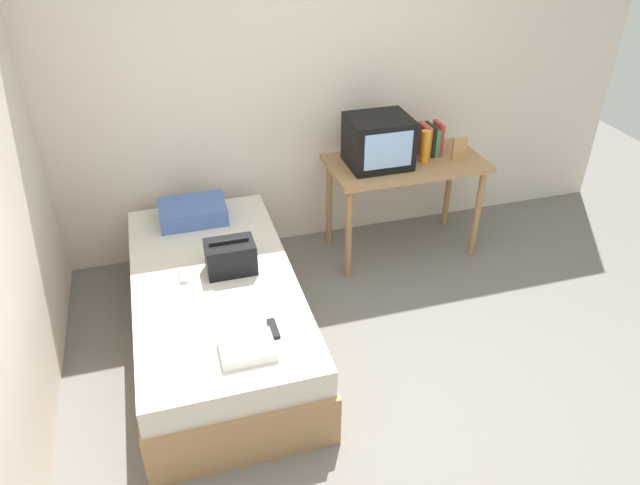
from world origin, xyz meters
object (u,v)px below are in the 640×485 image
picture_frame (459,149)px  magazine (198,307)px  book_row (430,140)px  remote_dark (273,329)px  tv (378,141)px  pillow (193,212)px  handbag (231,257)px  remote_silver (183,275)px  folded_towel (247,349)px  desk (405,173)px  bed (217,311)px  water_bottle (425,147)px

picture_frame → magazine: 2.24m
book_row → remote_dark: book_row is taller
tv → pillow: size_ratio=0.96×
handbag → magazine: bearing=-127.9°
remote_silver → folded_towel: bearing=-71.4°
handbag → remote_dark: handbag is taller
book_row → remote_dark: size_ratio=1.54×
pillow → remote_silver: pillow is taller
folded_towel → picture_frame: bearing=35.4°
magazine → folded_towel: 0.49m
magazine → remote_dark: (0.37, -0.31, 0.01)m
tv → handbag: size_ratio=1.47×
book_row → desk: bearing=-161.7°
bed → water_bottle: bearing=21.2°
desk → tv: 0.36m
water_bottle → folded_towel: (-1.58, -1.35, -0.36)m
bed → handbag: handbag is taller
bed → picture_frame: (1.92, 0.60, 0.61)m
desk → handbag: desk is taller
magazine → remote_silver: 0.33m
water_bottle → remote_dark: (-1.42, -1.22, -0.37)m
book_row → pillow: 1.83m
tv → magazine: (-1.44, -0.97, -0.44)m
magazine → remote_silver: (-0.06, 0.32, 0.01)m
picture_frame → remote_dark: 2.07m
magazine → remote_silver: bearing=99.8°
handbag → magazine: handbag is taller
handbag → folded_towel: bearing=-93.0°
desk → picture_frame: size_ratio=6.51×
magazine → water_bottle: bearing=27.0°
tv → magazine: bearing=-146.1°
remote_silver → desk: bearing=20.4°
handbag → water_bottle: bearing=21.3°
book_row → handbag: size_ratio=0.80×
magazine → bed: bearing=65.5°
book_row → tv: bearing=-171.4°
folded_towel → water_bottle: bearing=40.5°
tv → desk: bearing=-0.9°
remote_dark → book_row: bearing=41.6°
book_row → magazine: (-1.88, -1.03, -0.37)m
tv → picture_frame: (0.60, -0.10, -0.09)m
tv → picture_frame: 0.62m
bed → tv: size_ratio=4.55×
tv → folded_towel: bearing=-131.3°
desk → folded_towel: bearing=-136.2°
folded_towel → handbag: bearing=87.0°
desk → water_bottle: water_bottle is taller
bed → book_row: size_ratio=8.33×
bed → pillow: pillow is taller
desk → remote_dark: desk is taller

